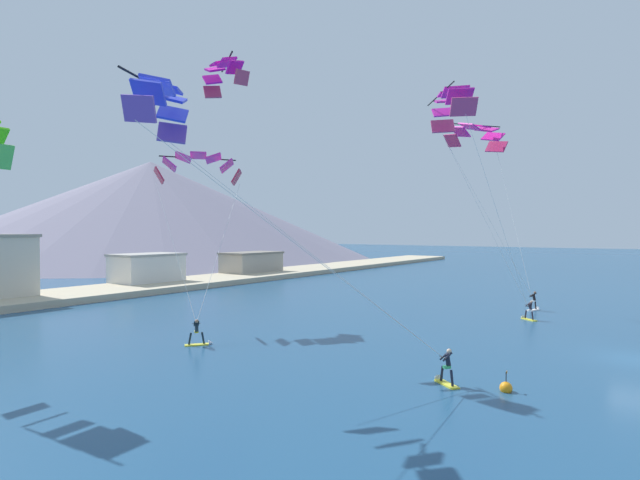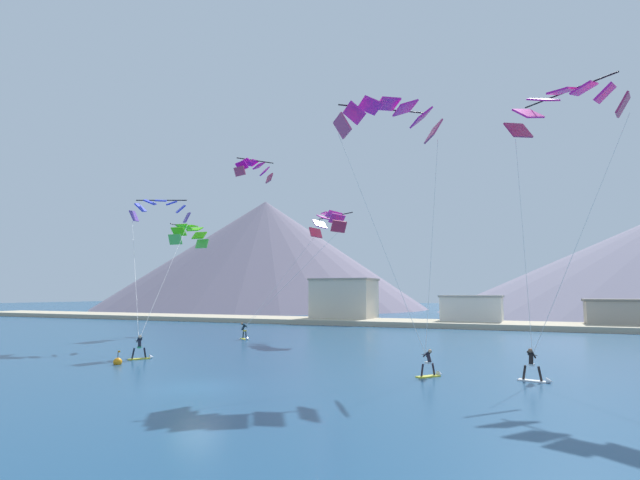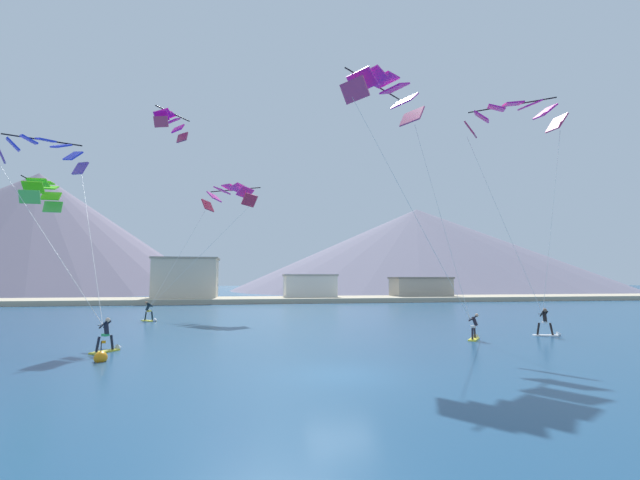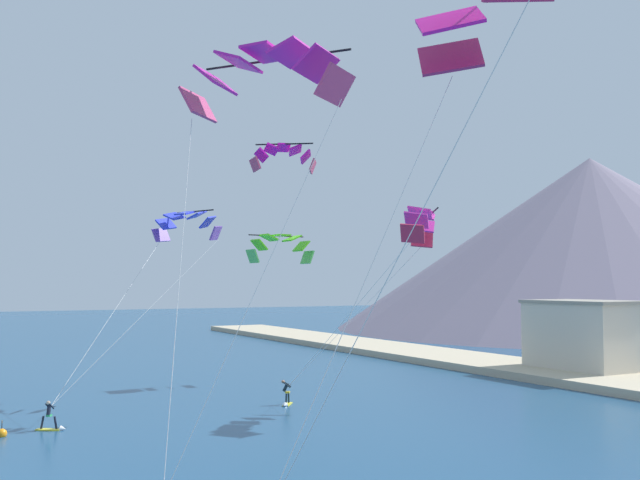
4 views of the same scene
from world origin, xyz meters
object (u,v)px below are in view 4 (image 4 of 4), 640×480
at_px(parafoil_kite_near_lead, 420,223).
at_px(parafoil_kite_distant_high_outer, 280,245).
at_px(parafoil_kite_far_left, 186,223).
at_px(race_marker_buoy, 2,434).
at_px(parafoil_kite_mid_center, 264,73).
at_px(kitesurfer_far_left, 52,421).
at_px(parafoil_kite_distant_low_drift, 284,155).
at_px(kitesurfer_near_lead, 286,397).

height_order(parafoil_kite_near_lead, parafoil_kite_distant_high_outer, parafoil_kite_near_lead).
xyz_separation_m(parafoil_kite_far_left, race_marker_buoy, (8.33, -12.96, -12.72)).
distance_m(parafoil_kite_near_lead, parafoil_kite_mid_center, 20.86).
height_order(kitesurfer_far_left, parafoil_kite_distant_high_outer, parafoil_kite_distant_high_outer).
bearing_deg(parafoil_kite_distant_low_drift, parafoil_kite_near_lead, 58.33).
height_order(parafoil_kite_near_lead, race_marker_buoy, parafoil_kite_near_lead).
xyz_separation_m(kitesurfer_near_lead, kitesurfer_far_left, (1.23, -15.44, -0.02)).
bearing_deg(parafoil_kite_far_left, kitesurfer_near_lead, 37.85).
bearing_deg(kitesurfer_near_lead, parafoil_kite_distant_low_drift, -34.16).
relative_size(kitesurfer_near_lead, parafoil_kite_distant_low_drift, 0.39).
xyz_separation_m(parafoil_kite_far_left, parafoil_kite_distant_low_drift, (7.90, 4.31, 4.28)).
xyz_separation_m(kitesurfer_far_left, parafoil_kite_distant_low_drift, (0.02, 14.59, 16.63)).
xyz_separation_m(parafoil_kite_near_lead, parafoil_kite_distant_high_outer, (-17.00, -2.31, -0.71)).
relative_size(parafoil_kite_near_lead, parafoil_kite_distant_low_drift, 2.69).
xyz_separation_m(kitesurfer_near_lead, parafoil_kite_distant_low_drift, (1.25, -0.85, 16.61)).
height_order(kitesurfer_far_left, parafoil_kite_distant_low_drift, parafoil_kite_distant_low_drift).
bearing_deg(parafoil_kite_far_left, parafoil_kite_distant_low_drift, 28.64).
xyz_separation_m(kitesurfer_far_left, race_marker_buoy, (0.46, -2.68, -0.36)).
relative_size(kitesurfer_far_left, parafoil_kite_far_left, 0.14).
bearing_deg(parafoil_kite_distant_high_outer, parafoil_kite_near_lead, 7.74).
bearing_deg(parafoil_kite_near_lead, parafoil_kite_far_left, -136.33).
bearing_deg(race_marker_buoy, parafoil_kite_distant_high_outer, 118.90).
xyz_separation_m(kitesurfer_far_left, parafoil_kite_distant_high_outer, (-12.14, 20.13, 11.21)).
bearing_deg(race_marker_buoy, parafoil_kite_far_left, 122.74).
height_order(kitesurfer_near_lead, parafoil_kite_near_lead, parafoil_kite_near_lead).
xyz_separation_m(parafoil_kite_distant_high_outer, parafoil_kite_distant_low_drift, (12.16, -5.54, 5.42)).
relative_size(kitesurfer_near_lead, parafoil_kite_distant_high_outer, 0.29).
xyz_separation_m(parafoil_kite_mid_center, parafoil_kite_far_left, (-24.35, 4.48, -4.38)).
xyz_separation_m(kitesurfer_near_lead, parafoil_kite_near_lead, (6.10, 7.00, 11.89)).
relative_size(kitesurfer_near_lead, kitesurfer_far_left, 1.00).
distance_m(kitesurfer_near_lead, kitesurfer_far_left, 15.49).
bearing_deg(parafoil_kite_distant_high_outer, kitesurfer_near_lead, -23.26).
bearing_deg(race_marker_buoy, parafoil_kite_mid_center, 27.89).
bearing_deg(parafoil_kite_near_lead, parafoil_kite_distant_high_outer, -172.26).
relative_size(kitesurfer_near_lead, parafoil_kite_near_lead, 0.15).
relative_size(kitesurfer_far_left, parafoil_kite_distant_high_outer, 0.29).
distance_m(parafoil_kite_near_lead, parafoil_kite_distant_low_drift, 10.36).
bearing_deg(kitesurfer_near_lead, parafoil_kite_mid_center, -28.59).
bearing_deg(kitesurfer_near_lead, parafoil_kite_near_lead, 48.95).
bearing_deg(parafoil_kite_far_left, parafoil_kite_near_lead, 43.67).
xyz_separation_m(kitesurfer_near_lead, parafoil_kite_far_left, (-6.64, -5.16, 12.33)).
height_order(parafoil_kite_mid_center, race_marker_buoy, parafoil_kite_mid_center).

